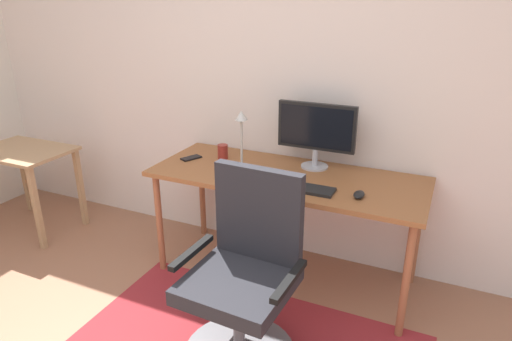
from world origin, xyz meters
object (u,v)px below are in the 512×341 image
object	(u,v)px
computer_mouse	(359,195)
cell_phone	(191,158)
keyboard	(298,187)
office_chair	(244,290)
desk_lamp	(241,133)
monitor	(316,130)
side_table	(25,164)
desk	(286,184)
coffee_cup	(223,152)

from	to	relation	value
computer_mouse	cell_phone	world-z (taller)	computer_mouse
keyboard	office_chair	world-z (taller)	office_chair
desk_lamp	office_chair	size ratio (longest dim) A/B	0.38
computer_mouse	desk_lamp	bearing A→B (deg)	169.58
office_chair	computer_mouse	bearing A→B (deg)	57.62
desk_lamp	office_chair	world-z (taller)	desk_lamp
keyboard	cell_phone	bearing A→B (deg)	167.65
monitor	office_chair	bearing A→B (deg)	-93.17
computer_mouse	office_chair	xyz separation A→B (m)	(-0.43, -0.61, -0.37)
office_chair	side_table	size ratio (longest dim) A/B	1.39
desk	computer_mouse	world-z (taller)	computer_mouse
keyboard	computer_mouse	xyz separation A→B (m)	(0.35, 0.02, 0.01)
keyboard	coffee_cup	bearing A→B (deg)	156.63
monitor	office_chair	size ratio (longest dim) A/B	0.50
coffee_cup	desk_lamp	size ratio (longest dim) A/B	0.26
desk	desk_lamp	xyz separation A→B (m)	(-0.31, -0.01, 0.30)
cell_phone	keyboard	bearing A→B (deg)	12.47
side_table	cell_phone	bearing A→B (deg)	8.81
desk_lamp	office_chair	xyz separation A→B (m)	(0.38, -0.76, -0.59)
computer_mouse	office_chair	world-z (taller)	office_chair
keyboard	cell_phone	distance (m)	0.88
coffee_cup	side_table	xyz separation A→B (m)	(-1.62, -0.32, -0.23)
computer_mouse	desk_lamp	world-z (taller)	desk_lamp
cell_phone	side_table	xyz separation A→B (m)	(-1.42, -0.22, -0.19)
desk	desk_lamp	size ratio (longest dim) A/B	4.52
coffee_cup	office_chair	xyz separation A→B (m)	(0.58, -0.87, -0.40)
desk_lamp	side_table	distance (m)	1.88
monitor	desk_lamp	size ratio (longest dim) A/B	1.33
keyboard	coffee_cup	distance (m)	0.72
office_chair	coffee_cup	bearing A→B (deg)	126.35
keyboard	side_table	size ratio (longest dim) A/B	0.59
cell_phone	desk_lamp	size ratio (longest dim) A/B	0.36
desk_lamp	side_table	xyz separation A→B (m)	(-1.83, -0.21, -0.42)
desk	computer_mouse	bearing A→B (deg)	-17.55
monitor	side_table	xyz separation A→B (m)	(-2.26, -0.41, -0.44)
cell_phone	office_chair	world-z (taller)	office_chair
coffee_cup	desk_lamp	world-z (taller)	desk_lamp
computer_mouse	side_table	size ratio (longest dim) A/B	0.14
monitor	keyboard	size ratio (longest dim) A/B	1.19
desk	coffee_cup	world-z (taller)	coffee_cup
computer_mouse	desk	bearing A→B (deg)	162.45
computer_mouse	desk_lamp	size ratio (longest dim) A/B	0.27
coffee_cup	desk_lamp	bearing A→B (deg)	-28.92
desk	cell_phone	bearing A→B (deg)	179.38
keyboard	coffee_cup	size ratio (longest dim) A/B	4.32
coffee_cup	desk_lamp	xyz separation A→B (m)	(0.20, -0.11, 0.19)
monitor	side_table	size ratio (longest dim) A/B	0.70
monitor	cell_phone	world-z (taller)	monitor
coffee_cup	cell_phone	bearing A→B (deg)	-154.39
desk	monitor	world-z (taller)	monitor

